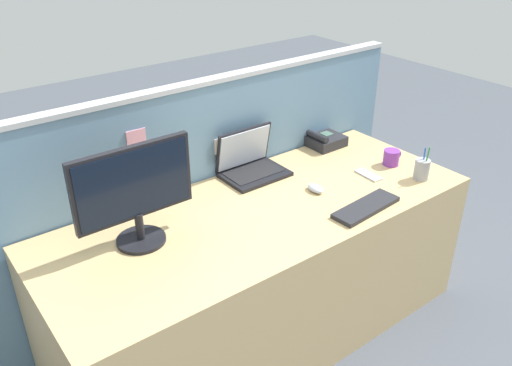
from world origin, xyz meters
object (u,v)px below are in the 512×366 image
Objects in this scene: desk_phone at (325,141)px; desktop_monitor at (134,190)px; laptop at (250,163)px; pen_cup at (422,169)px; keyboard_main at (366,207)px; computer_mouse_right_hand at (315,188)px; cell_phone_silver_slab at (368,175)px; coffee_mug at (392,157)px.

desktop_monitor is at bearing -169.93° from desk_phone.
laptop is 0.90m from pen_cup.
computer_mouse_right_hand reaches higher than keyboard_main.
cell_phone_silver_slab is at bearing 134.88° from pen_cup.
laptop reaches higher than computer_mouse_right_hand.
cell_phone_silver_slab is at bearing -8.48° from desktop_monitor.
laptop is at bearing -178.48° from desk_phone.
cell_phone_silver_slab is (0.27, 0.23, -0.01)m from keyboard_main.
desk_phone is 1.08× the size of pen_cup.
computer_mouse_right_hand is at bearing -68.28° from laptop.
cell_phone_silver_slab is at bearing -4.95° from computer_mouse_right_hand.
pen_cup reaches higher than desk_phone.
desk_phone is 0.55× the size of keyboard_main.
cell_phone_silver_slab is 1.24× the size of coffee_mug.
laptop reaches higher than coffee_mug.
coffee_mug reaches higher than keyboard_main.
laptop reaches higher than cell_phone_silver_slab.
computer_mouse_right_hand is at bearing 176.90° from coffee_mug.
pen_cup is at bearing -42.10° from cell_phone_silver_slab.
desk_phone is at bearing 44.10° from computer_mouse_right_hand.
desk_phone is 1.31× the size of cell_phone_silver_slab.
keyboard_main is at bearing -71.38° from laptop.
coffee_mug is (1.44, -0.17, -0.21)m from desktop_monitor.
computer_mouse_right_hand is 0.34m from cell_phone_silver_slab.
computer_mouse_right_hand is 0.65× the size of cell_phone_silver_slab.
cell_phone_silver_slab is at bearing 35.90° from keyboard_main.
desktop_monitor reaches higher than coffee_mug.
desk_phone is at bearing 10.07° from desktop_monitor.
desktop_monitor reaches higher than computer_mouse_right_hand.
keyboard_main is 3.71× the size of computer_mouse_right_hand.
keyboard_main is at bearing -118.63° from desk_phone.
desk_phone reaches higher than coffee_mug.
coffee_mug reaches higher than computer_mouse_right_hand.
keyboard_main is at bearing -72.84° from computer_mouse_right_hand.
desk_phone is at bearing 1.52° from laptop.
pen_cup is (0.53, -0.24, 0.04)m from computer_mouse_right_hand.
coffee_mug is at bearing -73.69° from desk_phone.
desktop_monitor is 0.94m from computer_mouse_right_hand.
desktop_monitor is at bearing 173.99° from computer_mouse_right_hand.
desk_phone reaches higher than cell_phone_silver_slab.
desk_phone is 2.04× the size of computer_mouse_right_hand.
computer_mouse_right_hand is at bearing -8.77° from desktop_monitor.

